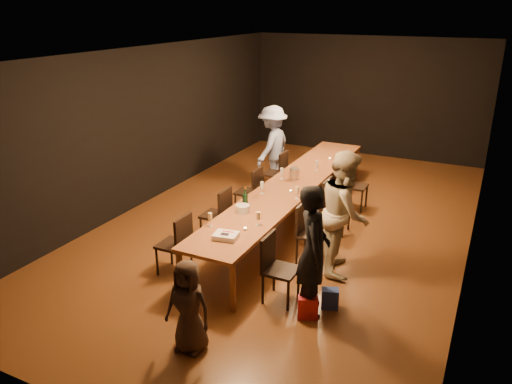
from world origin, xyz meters
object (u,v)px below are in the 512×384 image
at_px(table, 291,186).
at_px(woman_birthday, 313,251).
at_px(chair_right_3, 356,185).
at_px(birthday_cake, 226,236).
at_px(chair_right_1, 313,234).
at_px(man_blue, 272,146).
at_px(chair_left_3, 275,173).
at_px(chair_left_2, 248,191).
at_px(chair_left_1, 215,214).
at_px(child, 188,307).
at_px(champagne_bottle, 245,197).
at_px(plate_stack, 243,209).
at_px(chair_right_0, 281,270).
at_px(chair_left_0, 173,244).
at_px(woman_tan, 345,212).
at_px(chair_right_2, 337,207).
at_px(ice_bucket, 294,173).

bearing_deg(table, woman_birthday, -62.02).
relative_size(chair_right_3, birthday_cake, 2.61).
relative_size(chair_right_1, man_blue, 0.54).
bearing_deg(chair_left_3, birthday_cake, -166.22).
bearing_deg(chair_right_3, chair_left_2, -54.78).
height_order(chair_right_1, chair_left_1, same).
bearing_deg(child, champagne_bottle, 98.62).
relative_size(chair_right_3, plate_stack, 4.39).
height_order(chair_right_0, woman_birthday, woman_birthday).
relative_size(table, chair_right_0, 6.45).
bearing_deg(plate_stack, chair_left_3, 103.99).
height_order(chair_left_1, plate_stack, chair_left_1).
height_order(chair_left_0, chair_left_2, same).
distance_m(man_blue, champagne_bottle, 3.23).
xyz_separation_m(chair_right_0, chair_left_0, (-1.70, 0.00, 0.00)).
xyz_separation_m(woman_tan, child, (-1.01, -2.56, -0.35)).
distance_m(chair_right_1, chair_right_3, 2.40).
distance_m(chair_left_2, birthday_cake, 2.59).
bearing_deg(woman_tan, chair_right_0, 142.96).
relative_size(chair_left_1, chair_left_2, 1.00).
xyz_separation_m(chair_right_2, chair_left_3, (-1.70, 1.20, 0.00)).
xyz_separation_m(table, chair_left_2, (-0.85, 0.00, -0.24)).
bearing_deg(woman_tan, chair_left_2, 45.58).
distance_m(chair_left_1, woman_tan, 2.22).
bearing_deg(man_blue, chair_left_1, 8.75).
distance_m(chair_left_0, champagne_bottle, 1.31).
bearing_deg(woman_tan, woman_birthday, 163.29).
xyz_separation_m(chair_left_1, champagne_bottle, (0.64, -0.15, 0.46)).
bearing_deg(champagne_bottle, woman_birthday, -35.61).
relative_size(chair_right_1, birthday_cake, 2.61).
relative_size(woman_birthday, birthday_cake, 4.82).
bearing_deg(plate_stack, chair_left_0, -127.53).
bearing_deg(plate_stack, chair_right_3, 69.38).
distance_m(chair_right_1, chair_left_1, 1.70).
bearing_deg(chair_right_1, chair_right_0, -0.00).
bearing_deg(champagne_bottle, table, 81.02).
height_order(chair_left_0, plate_stack, chair_left_0).
bearing_deg(woman_birthday, chair_right_3, -17.32).
bearing_deg(table, chair_left_2, 180.00).
distance_m(chair_right_3, ice_bucket, 1.34).
distance_m(chair_left_2, chair_left_3, 1.20).
height_order(chair_left_0, chair_left_1, same).
height_order(chair_right_3, child, child).
relative_size(chair_right_2, plate_stack, 4.39).
bearing_deg(chair_right_3, champagne_bottle, -22.62).
distance_m(chair_left_0, child, 1.80).
relative_size(table, chair_left_1, 6.45).
xyz_separation_m(plate_stack, ice_bucket, (0.11, 1.81, 0.04)).
distance_m(woman_tan, ice_bucket, 2.05).
xyz_separation_m(chair_left_0, child, (1.16, -1.37, 0.09)).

